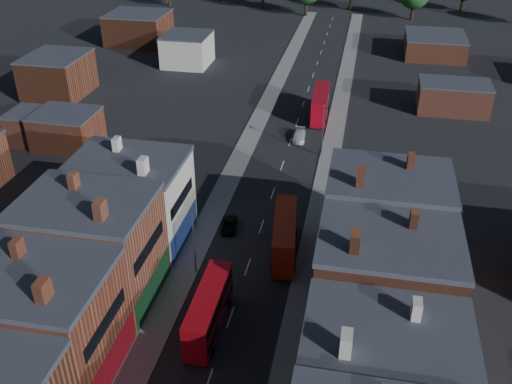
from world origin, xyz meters
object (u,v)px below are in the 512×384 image
at_px(bus_1, 285,235).
at_px(bus_2, 320,104).
at_px(bus_0, 209,310).
at_px(car_2, 229,225).
at_px(car_3, 299,136).

relative_size(bus_1, bus_2, 0.98).
height_order(bus_0, bus_1, bus_1).
relative_size(car_2, car_3, 0.85).
height_order(bus_1, bus_2, bus_2).
xyz_separation_m(car_2, car_3, (4.90, 26.41, 0.12)).
distance_m(bus_0, bus_1, 14.02).
distance_m(bus_1, car_2, 8.21).
bearing_deg(bus_2, bus_1, -91.74).
xyz_separation_m(bus_0, car_3, (2.78, 42.92, -1.63)).
bearing_deg(bus_0, bus_2, 84.26).
bearing_deg(bus_2, car_2, -103.12).
height_order(bus_2, car_3, bus_2).
bearing_deg(car_2, bus_2, 70.77).
bearing_deg(car_3, bus_1, -88.13).
xyz_separation_m(bus_2, car_3, (-2.30, -9.39, -1.85)).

